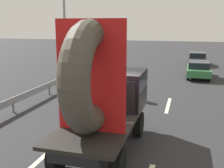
{
  "coord_description": "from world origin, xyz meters",
  "views": [
    {
      "loc": [
        2.67,
        -7.76,
        3.92
      ],
      "look_at": [
        0.28,
        0.79,
        1.96
      ],
      "focal_mm": 43.12,
      "sensor_mm": 36.0,
      "label": 1
    }
  ],
  "objects_px": {
    "distant_sedan": "(198,69)",
    "traffic_light": "(64,18)",
    "oncoming_car": "(197,58)",
    "flatbed_truck": "(104,91)"
  },
  "relations": [
    {
      "from": "distant_sedan",
      "to": "traffic_light",
      "type": "height_order",
      "value": "traffic_light"
    },
    {
      "from": "traffic_light",
      "to": "oncoming_car",
      "type": "height_order",
      "value": "traffic_light"
    },
    {
      "from": "flatbed_truck",
      "to": "distant_sedan",
      "type": "xyz_separation_m",
      "value": [
        3.27,
        13.35,
        -1.25
      ]
    },
    {
      "from": "oncoming_car",
      "to": "traffic_light",
      "type": "bearing_deg",
      "value": -129.88
    },
    {
      "from": "distant_sedan",
      "to": "traffic_light",
      "type": "bearing_deg",
      "value": -156.31
    },
    {
      "from": "flatbed_truck",
      "to": "distant_sedan",
      "type": "height_order",
      "value": "flatbed_truck"
    },
    {
      "from": "flatbed_truck",
      "to": "oncoming_car",
      "type": "xyz_separation_m",
      "value": [
        3.37,
        20.27,
        -1.24
      ]
    },
    {
      "from": "traffic_light",
      "to": "oncoming_car",
      "type": "relative_size",
      "value": 1.77
    },
    {
      "from": "flatbed_truck",
      "to": "traffic_light",
      "type": "distance_m",
      "value": 11.28
    },
    {
      "from": "traffic_light",
      "to": "oncoming_car",
      "type": "bearing_deg",
      "value": 50.12
    }
  ]
}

